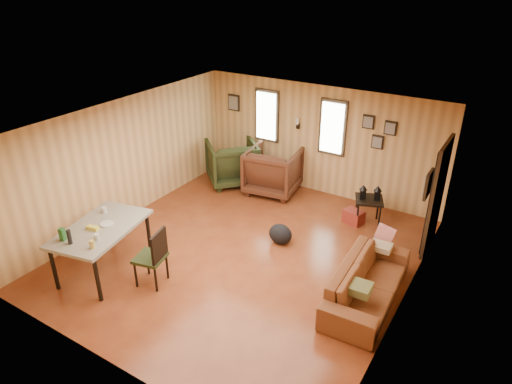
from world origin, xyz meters
TOP-DOWN VIEW (x-y plane):
  - room at (0.17, 0.27)m, footprint 5.54×6.04m
  - sofa at (2.26, -0.06)m, footprint 0.71×2.12m
  - recliner_brown at (-0.80, 2.42)m, footprint 1.23×1.17m
  - recliner_green at (-1.86, 2.35)m, footprint 1.47×1.48m
  - end_table at (-1.53, 2.94)m, footprint 0.54×0.50m
  - side_table at (1.49, 2.18)m, footprint 0.68×0.68m
  - cooler at (1.25, 2.05)m, footprint 0.44×0.36m
  - backpack at (0.38, 0.63)m, footprint 0.54×0.49m
  - sofa_pillows at (2.20, 0.21)m, footprint 0.46×1.69m
  - dining_table at (-1.71, -1.63)m, footprint 1.27×1.77m
  - dining_chair at (-0.73, -1.46)m, footprint 0.53×0.53m

SIDE VIEW (x-z plane):
  - cooler at x=1.25m, z-range 0.00..0.27m
  - backpack at x=0.38m, z-range 0.00..0.38m
  - end_table at x=-1.53m, z-range 0.04..0.67m
  - sofa at x=2.26m, z-range 0.00..0.82m
  - sofa_pillows at x=2.20m, z-range 0.32..0.68m
  - dining_chair at x=-0.73m, z-range 0.06..1.04m
  - recliner_green at x=-1.86m, z-range 0.00..1.11m
  - recliner_brown at x=-0.80m, z-range 0.00..1.12m
  - side_table at x=1.49m, z-range 0.15..0.98m
  - dining_table at x=-1.71m, z-range 0.22..1.28m
  - room at x=0.17m, z-range -0.02..2.43m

